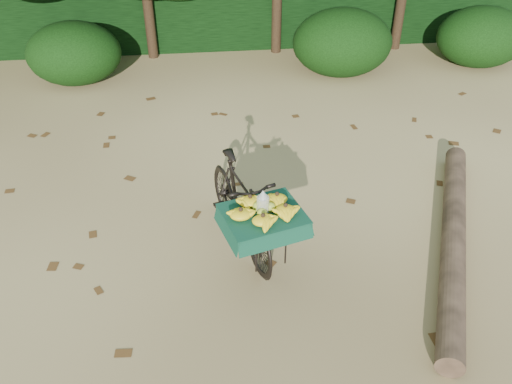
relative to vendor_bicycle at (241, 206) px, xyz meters
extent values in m
plane|color=#D5B872|center=(0.64, 0.15, -0.51)|extent=(80.00, 80.00, 0.00)
imported|color=black|center=(-0.01, 0.02, -0.01)|extent=(0.90, 1.70, 0.98)
cube|color=black|center=(0.16, -0.55, 0.30)|extent=(0.46, 0.51, 0.02)
cube|color=#124429|center=(0.16, -0.55, 0.32)|extent=(0.84, 0.76, 0.01)
ellipsoid|color=#96A527|center=(0.23, -0.54, 0.37)|extent=(0.09, 0.08, 0.10)
ellipsoid|color=#96A527|center=(0.11, -0.51, 0.37)|extent=(0.09, 0.08, 0.10)
ellipsoid|color=#96A527|center=(0.14, -0.61, 0.37)|extent=(0.09, 0.08, 0.10)
cylinder|color=#EAE5C6|center=(0.16, -0.54, 0.41)|extent=(0.11, 0.11, 0.15)
cylinder|color=brown|center=(2.22, -0.29, -0.38)|extent=(1.60, 3.22, 0.25)
camera|label=1|loc=(-0.33, -4.38, 3.32)|focal=38.00mm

